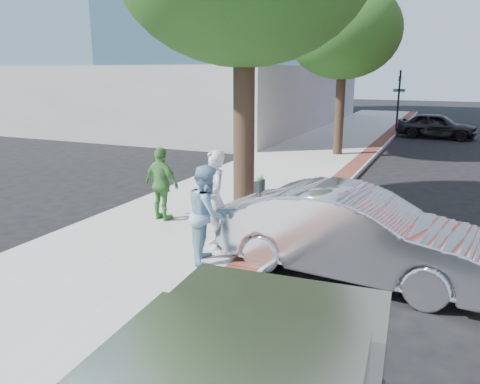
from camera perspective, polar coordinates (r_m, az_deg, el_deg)
The scene contains 13 objects.
ground at distance 10.04m, azimuth -0.78°, elevation -6.93°, with size 120.00×120.00×0.00m, color black.
sidewalk at distance 17.72m, azimuth 5.74°, elevation 2.66°, with size 5.00×60.00×0.15m, color #9E9991.
brick_strip at distance 17.15m, azimuth 12.73°, elevation 2.26°, with size 0.60×60.00×0.01m, color brown.
curb at distance 17.11m, azimuth 13.87°, elevation 1.88°, with size 0.10×60.00×0.15m, color gray.
office_base at distance 34.91m, azimuth -5.02°, elevation 11.59°, with size 18.20×22.20×4.00m, color gray.
signal_near at distance 30.66m, azimuth 18.78°, elevation 11.00°, with size 0.70×0.15×3.80m.
tree_far at distance 21.02m, azimuth 12.52°, elevation 18.54°, with size 4.80×4.80×7.14m.
parking_meter at distance 9.49m, azimuth 2.37°, elevation -0.54°, with size 0.12×0.32×1.47m.
person_gray at distance 9.44m, azimuth -3.12°, elevation -0.92°, with size 0.74×0.48×2.02m, color #BCBBC1.
person_officer at distance 8.79m, azimuth -4.02°, elevation -2.66°, with size 0.90×0.70×1.85m, color #7BA4BE.
person_green at distance 11.40m, azimuth -9.51°, elevation 0.97°, with size 1.05×0.44×1.79m, color #4C9041.
sedan_silver at distance 8.78m, azimuth 13.65°, elevation -4.91°, with size 1.71×4.91×1.62m, color silver.
bg_car at distance 29.10m, azimuth 22.86°, elevation 7.47°, with size 1.71×4.25×1.45m, color black.
Camera 1 is at (3.95, -8.48, 3.64)m, focal length 35.00 mm.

